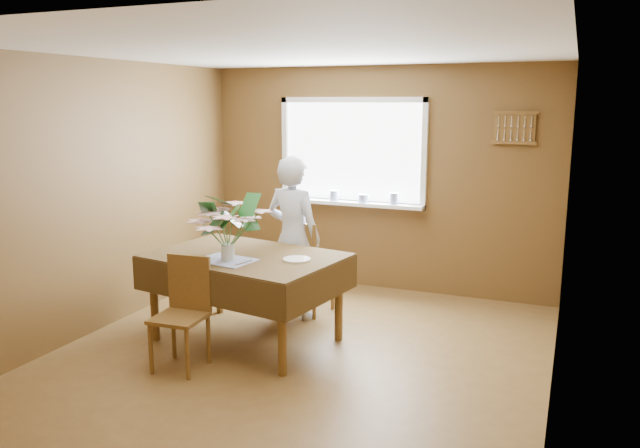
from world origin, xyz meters
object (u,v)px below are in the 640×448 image
at_px(chair_near, 184,307).
at_px(seated_woman, 293,238).
at_px(dining_table, 245,265).
at_px(flower_bouquet, 227,223).
at_px(chair_far, 304,264).

relative_size(chair_near, seated_woman, 0.56).
distance_m(dining_table, chair_near, 0.72).
xyz_separation_m(dining_table, flower_bouquet, (-0.03, -0.24, 0.42)).
height_order(seated_woman, flower_bouquet, seated_woman).
bearing_deg(seated_woman, chair_near, 86.07).
distance_m(seated_woman, flower_bouquet, 1.05).
relative_size(dining_table, seated_woman, 1.12).
relative_size(chair_near, flower_bouquet, 1.53).
bearing_deg(flower_bouquet, seated_woman, 81.24).
bearing_deg(dining_table, chair_far, 86.74).
height_order(dining_table, chair_near, chair_near).
bearing_deg(chair_near, chair_far, 72.25).
relative_size(seated_woman, flower_bouquet, 2.74).
height_order(chair_far, seated_woman, seated_woman).
bearing_deg(chair_near, flower_bouquet, 64.51).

